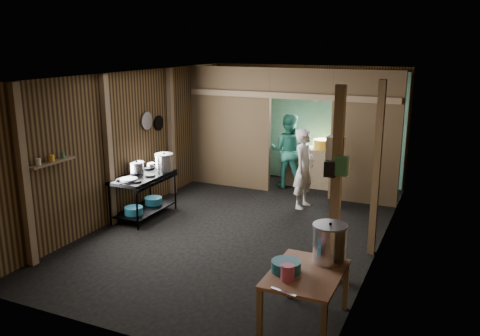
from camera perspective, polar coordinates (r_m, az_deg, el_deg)
The scene contains 42 objects.
floor at distance 8.62m, azimuth 0.55°, elevation -6.79°, with size 4.50×7.00×0.00m, color black.
ceiling at distance 8.06m, azimuth 0.60°, elevation 10.72°, with size 4.50×7.00×0.00m, color black.
wall_back at distance 11.48m, azimuth 7.66°, elevation 5.16°, with size 4.50×0.00×2.60m, color brown.
wall_front at distance 5.35m, azimuth -14.78°, elevation -5.94°, with size 4.50×0.00×2.60m, color brown.
wall_left at distance 9.36m, azimuth -12.16°, elevation 2.87°, with size 0.00×7.00×2.60m, color brown.
wall_right at distance 7.65m, azimuth 16.20°, elevation 0.07°, with size 0.00×7.00×2.60m, color brown.
partition_left at distance 10.75m, azimuth -1.17°, elevation 4.66°, with size 1.85×0.10×2.60m, color brown.
partition_right at distance 9.87m, azimuth 14.23°, elevation 3.35°, with size 1.35×0.10×2.60m, color brown.
partition_header at distance 10.05m, azimuth 7.05°, elevation 9.63°, with size 1.30×0.10×0.60m, color brown.
turquoise_panel at distance 11.43m, azimuth 7.56°, elevation 4.87°, with size 4.40×0.06×2.50m, color #6ABEBF.
back_counter at distance 11.05m, azimuth 8.17°, elevation 0.15°, with size 1.20×0.50×0.85m, color #866D51.
wall_clock at distance 11.23m, azimuth 8.84°, elevation 8.01°, with size 0.20×0.20×0.03m, color silver.
post_left_a at distance 7.44m, azimuth -23.59°, elevation -0.98°, with size 0.10×0.12×2.60m, color #866D51.
post_left_b at distance 8.70m, azimuth -14.89°, elevation 1.85°, with size 0.10×0.12×2.60m, color #866D51.
post_left_c at distance 10.29m, azimuth -7.90°, elevation 4.09°, with size 0.10×0.12×2.60m, color #866D51.
post_right at distance 7.46m, azimuth 15.44°, elevation -0.23°, with size 0.10×0.12×2.60m, color #866D51.
post_free at distance 6.48m, azimuth 10.98°, elevation -2.17°, with size 0.12×0.12×2.60m, color #866D51.
cross_beam at distance 10.10m, azimuth 5.55°, elevation 8.27°, with size 4.40×0.12×0.12m, color #866D51.
pan_lid_big at distance 9.59m, azimuth -10.66°, elevation 5.35°, with size 0.34×0.34×0.03m, color slate.
pan_lid_small at distance 9.94m, azimuth -9.32°, elevation 5.13°, with size 0.30×0.30×0.03m, color black.
wall_shelf at distance 7.72m, azimuth -20.80°, elevation 0.60°, with size 0.14×0.80×0.03m, color #866D51.
jar_white at distance 7.54m, azimuth -22.17°, elevation 0.66°, with size 0.07×0.07×0.10m, color silver.
jar_yellow at distance 7.71m, azimuth -20.84°, elevation 1.06°, with size 0.08×0.08×0.10m, color gold.
jar_green at distance 7.86m, azimuth -19.72°, elevation 1.41°, with size 0.06×0.06×0.10m, color #306C43.
bag_white at distance 6.45m, azimuth 10.92°, elevation 2.16°, with size 0.22×0.15×0.32m, color silver.
bag_green at distance 6.33m, azimuth 11.60°, elevation 0.23°, with size 0.16×0.12×0.24m, color #306C43.
bag_black at distance 6.35m, azimuth 10.30°, elevation -0.12°, with size 0.14×0.10×0.20m, color black.
gas_range at distance 9.16m, azimuth -10.98°, elevation -3.19°, with size 0.68×1.33×0.78m, color black, non-canonical shape.
prep_table at distance 5.81m, azimuth 7.48°, elevation -14.59°, with size 0.77×1.07×0.63m, color #9E6C50, non-canonical shape.
stove_pot_large at distance 9.28m, azimuth -8.70°, elevation 0.61°, with size 0.34×0.34×0.34m, color #B8B9C6, non-canonical shape.
stove_pot_med at distance 9.17m, azimuth -11.77°, elevation -0.03°, with size 0.27×0.27×0.24m, color #B8B9C6, non-canonical shape.
stove_saucepan at distance 9.54m, azimuth -10.17°, elevation 0.29°, with size 0.15×0.15×0.09m, color #B8B9C6.
frying_pan at distance 8.72m, azimuth -12.66°, elevation -1.32°, with size 0.30×0.52×0.07m, color slate, non-canonical shape.
blue_tub_front at distance 8.97m, azimuth -12.11°, elevation -4.80°, with size 0.32×0.32×0.13m, color #1B5E74.
blue_tub_back at distance 9.44m, azimuth -9.92°, elevation -3.72°, with size 0.32×0.32×0.13m, color #1B5E74.
stock_pot at distance 5.88m, azimuth 10.24°, elevation -8.58°, with size 0.40×0.40×0.47m, color #B8B9C6, non-canonical shape.
wash_basin at distance 5.63m, azimuth 5.30°, elevation -11.17°, with size 0.33×0.33×0.12m, color #1B5E74.
pink_bucket at distance 5.43m, azimuth 5.49°, elevation -11.87°, with size 0.15×0.15×0.18m, color #C64B7A.
knife at distance 5.23m, azimuth 5.00°, elevation -13.98°, with size 0.30×0.04×0.01m, color #B8B9C6.
yellow_tub at distance 10.88m, azimuth 9.41°, elevation 2.73°, with size 0.37×0.37×0.21m, color gold.
cook at distance 9.49m, azimuth 7.37°, elevation -0.08°, with size 0.56×0.37×1.53m, color silver.
worker_back at distance 10.80m, azimuth 5.51°, elevation 1.98°, with size 0.78×0.61×1.61m, color #2E8774.
Camera 1 is at (3.24, -7.36, 3.12)m, focal length 37.13 mm.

